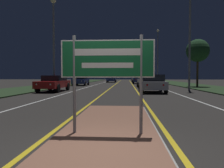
{
  "coord_description": "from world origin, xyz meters",
  "views": [
    {
      "loc": [
        0.41,
        -3.61,
        1.34
      ],
      "look_at": [
        0.0,
        2.56,
        1.11
      ],
      "focal_mm": 35.0,
      "sensor_mm": 36.0,
      "label": 1
    }
  ],
  "objects": [
    {
      "name": "edge_line_white_left",
      "position": [
        -7.2,
        25.0,
        0.0
      ],
      "size": [
        0.1,
        70.0,
        0.01
      ],
      "color": "silver",
      "rests_on": "ground_plane"
    },
    {
      "name": "lane_line_white_left",
      "position": [
        -4.2,
        25.0,
        0.0
      ],
      "size": [
        0.12,
        70.0,
        0.01
      ],
      "color": "silver",
      "rests_on": "ground_plane"
    },
    {
      "name": "streetlight_right_near",
      "position": [
        6.13,
        16.66,
        6.93
      ],
      "size": [
        0.6,
        0.6,
        10.19
      ],
      "color": "gray",
      "rests_on": "ground_plane"
    },
    {
      "name": "car_approaching_0",
      "position": [
        -5.86,
        14.9,
        0.74
      ],
      "size": [
        1.88,
        4.73,
        1.38
      ],
      "color": "maroon",
      "rests_on": "ground_plane"
    },
    {
      "name": "streetlight_right_far",
      "position": [
        6.48,
        39.53,
        6.18
      ],
      "size": [
        0.46,
        0.46,
        10.34
      ],
      "color": "gray",
      "rests_on": "ground_plane"
    },
    {
      "name": "edge_line_white_right",
      "position": [
        7.2,
        25.0,
        0.0
      ],
      "size": [
        0.1,
        70.0,
        0.01
      ],
      "color": "silver",
      "rests_on": "ground_plane"
    },
    {
      "name": "ground_plane",
      "position": [
        0.0,
        0.0,
        0.0
      ],
      "size": [
        160.0,
        160.0,
        0.0
      ],
      "primitive_type": "plane",
      "color": "#282623"
    },
    {
      "name": "lane_line_white_right",
      "position": [
        4.2,
        25.0,
        0.0
      ],
      "size": [
        0.12,
        70.0,
        0.01
      ],
      "color": "silver",
      "rests_on": "ground_plane"
    },
    {
      "name": "roadside_palm_right",
      "position": [
        8.78,
        22.77,
        4.3
      ],
      "size": [
        2.67,
        2.67,
        5.58
      ],
      "color": "#4C3823",
      "rests_on": "verge_right"
    },
    {
      "name": "verge_left",
      "position": [
        -9.5,
        20.0,
        0.04
      ],
      "size": [
        5.0,
        100.0,
        0.08
      ],
      "color": "#23381E",
      "rests_on": "ground_plane"
    },
    {
      "name": "centre_line_yellow_right",
      "position": [
        1.34,
        25.0,
        0.0
      ],
      "size": [
        0.12,
        70.0,
        0.01
      ],
      "color": "gold",
      "rests_on": "ground_plane"
    },
    {
      "name": "car_approaching_1",
      "position": [
        -5.99,
        26.73,
        0.71
      ],
      "size": [
        1.88,
        4.17,
        1.35
      ],
      "color": "navy",
      "rests_on": "ground_plane"
    },
    {
      "name": "car_approaching_2",
      "position": [
        -2.7,
        41.91,
        0.75
      ],
      "size": [
        1.9,
        4.7,
        1.42
      ],
      "color": "navy",
      "rests_on": "ground_plane"
    },
    {
      "name": "median_island",
      "position": [
        0.0,
        1.06,
        0.04
      ],
      "size": [
        2.29,
        8.75,
        0.1
      ],
      "color": "#999993",
      "rests_on": "ground_plane"
    },
    {
      "name": "verge_right",
      "position": [
        9.5,
        20.0,
        0.04
      ],
      "size": [
        5.0,
        100.0,
        0.08
      ],
      "color": "#23381E",
      "rests_on": "ground_plane"
    },
    {
      "name": "highway_sign",
      "position": [
        0.0,
        1.06,
        1.6
      ],
      "size": [
        2.0,
        0.07,
        2.11
      ],
      "color": "gray",
      "rests_on": "median_island"
    },
    {
      "name": "centre_line_yellow_left",
      "position": [
        -1.34,
        25.0,
        0.0
      ],
      "size": [
        0.12,
        70.0,
        0.01
      ],
      "color": "gold",
      "rests_on": "ground_plane"
    },
    {
      "name": "car_receding_3",
      "position": [
        2.55,
        45.33,
        0.75
      ],
      "size": [
        1.92,
        4.78,
        1.39
      ],
      "color": "silver",
      "rests_on": "ground_plane"
    },
    {
      "name": "car_receding_2",
      "position": [
        2.5,
        34.51,
        0.79
      ],
      "size": [
        2.02,
        4.79,
        1.5
      ],
      "color": "navy",
      "rests_on": "ground_plane"
    },
    {
      "name": "car_receding_1",
      "position": [
        2.69,
        21.97,
        0.73
      ],
      "size": [
        2.01,
        4.29,
        1.37
      ],
      "color": "#B7B7BC",
      "rests_on": "ground_plane"
    },
    {
      "name": "car_receding_0",
      "position": [
        2.48,
        14.15,
        0.75
      ],
      "size": [
        2.01,
        4.16,
        1.45
      ],
      "color": "#B7B7BC",
      "rests_on": "ground_plane"
    },
    {
      "name": "streetlight_left_near",
      "position": [
        -6.38,
        16.49,
        5.73
      ],
      "size": [
        0.55,
        0.55,
        8.65
      ],
      "color": "gray",
      "rests_on": "ground_plane"
    }
  ]
}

